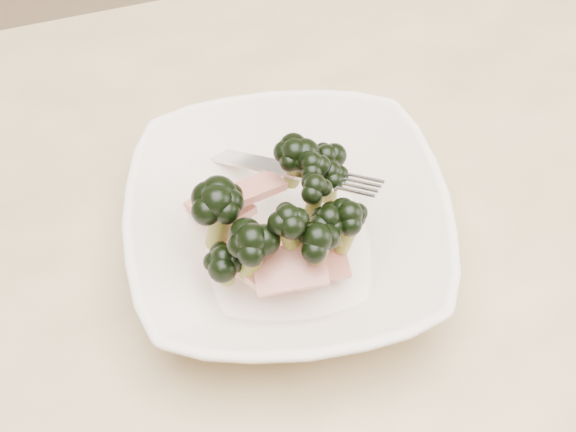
% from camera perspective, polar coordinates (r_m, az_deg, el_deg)
% --- Properties ---
extents(dining_table, '(1.20, 0.80, 0.75)m').
position_cam_1_polar(dining_table, '(0.71, 3.85, -10.43)').
color(dining_table, tan).
rests_on(dining_table, ground).
extents(broccoli_dish, '(0.29, 0.29, 0.10)m').
position_cam_1_polar(broccoli_dish, '(0.62, -0.05, -0.85)').
color(broccoli_dish, '#F1DFCC').
rests_on(broccoli_dish, dining_table).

